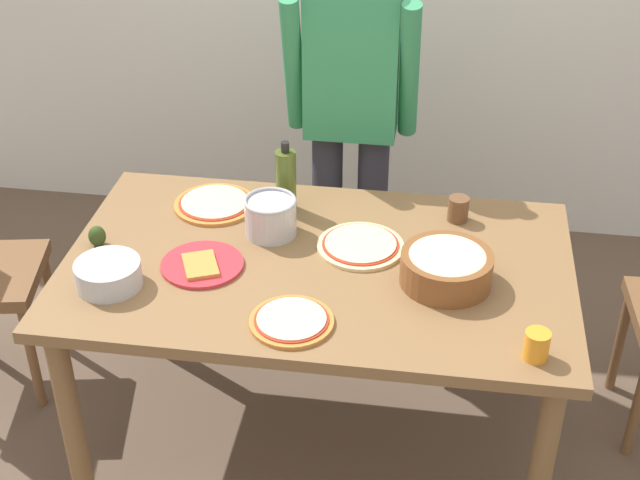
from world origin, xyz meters
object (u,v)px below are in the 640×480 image
at_px(pizza_cooked_on_tray, 292,321).
at_px(popcorn_bowl, 447,266).
at_px(pizza_raw_on_board, 361,245).
at_px(person_cook, 351,110).
at_px(cup_orange, 537,345).
at_px(plate_with_slice, 202,265).
at_px(cup_small_brown, 458,209).
at_px(dining_table, 318,285).
at_px(avocado, 97,236).
at_px(steel_pot, 271,216).
at_px(pizza_second_cooked, 215,204).
at_px(mixing_bowl_steel, 108,274).
at_px(olive_oil_bottle, 286,180).

height_order(pizza_cooked_on_tray, popcorn_bowl, popcorn_bowl).
xyz_separation_m(pizza_raw_on_board, pizza_cooked_on_tray, (-0.15, -0.42, 0.00)).
xyz_separation_m(person_cook, cup_orange, (0.64, -1.13, -0.14)).
height_order(plate_with_slice, cup_small_brown, cup_small_brown).
height_order(person_cook, pizza_cooked_on_tray, person_cook).
relative_size(dining_table, avocado, 22.86).
xyz_separation_m(pizza_cooked_on_tray, steel_pot, (-0.15, 0.46, 0.06)).
xyz_separation_m(pizza_cooked_on_tray, pizza_second_cooked, (-0.38, 0.61, 0.00)).
bearing_deg(popcorn_bowl, person_cook, 115.66).
relative_size(pizza_raw_on_board, mixing_bowl_steel, 1.41).
height_order(dining_table, plate_with_slice, plate_with_slice).
relative_size(olive_oil_bottle, steel_pot, 1.48).
relative_size(olive_oil_bottle, cup_small_brown, 3.01).
height_order(olive_oil_bottle, steel_pot, olive_oil_bottle).
bearing_deg(person_cook, olive_oil_bottle, -110.52).
bearing_deg(person_cook, pizza_raw_on_board, -80.35).
relative_size(plate_with_slice, steel_pot, 1.50).
relative_size(pizza_second_cooked, mixing_bowl_steel, 1.42).
relative_size(person_cook, cup_small_brown, 19.06).
bearing_deg(popcorn_bowl, mixing_bowl_steel, -170.63).
relative_size(pizza_cooked_on_tray, avocado, 3.49).
bearing_deg(mixing_bowl_steel, steel_pot, 40.23).
distance_m(steel_pot, cup_small_brown, 0.63).
bearing_deg(avocado, person_cook, 46.37).
distance_m(person_cook, popcorn_bowl, 0.90).
bearing_deg(avocado, dining_table, 0.81).
bearing_deg(pizza_cooked_on_tray, pizza_second_cooked, 121.85).
bearing_deg(steel_pot, cup_small_brown, 16.25).
relative_size(pizza_raw_on_board, popcorn_bowl, 1.01).
height_order(dining_table, olive_oil_bottle, olive_oil_bottle).
bearing_deg(pizza_cooked_on_tray, plate_with_slice, 143.73).
relative_size(dining_table, olive_oil_bottle, 6.25).
bearing_deg(olive_oil_bottle, pizza_cooked_on_tray, -78.41).
distance_m(person_cook, plate_with_slice, 0.93).
distance_m(pizza_cooked_on_tray, cup_orange, 0.68).
bearing_deg(pizza_cooked_on_tray, person_cook, 87.89).
distance_m(pizza_second_cooked, mixing_bowl_steel, 0.55).
bearing_deg(pizza_second_cooked, cup_small_brown, 2.23).
distance_m(dining_table, olive_oil_bottle, 0.40).
relative_size(pizza_raw_on_board, plate_with_slice, 1.09).
bearing_deg(steel_pot, olive_oil_bottle, 82.09).
relative_size(steel_pot, cup_small_brown, 2.04).
height_order(popcorn_bowl, mixing_bowl_steel, popcorn_bowl).
bearing_deg(plate_with_slice, steel_pot, 52.00).
bearing_deg(popcorn_bowl, pizza_cooked_on_tray, -147.84).
distance_m(pizza_raw_on_board, steel_pot, 0.31).
bearing_deg(pizza_second_cooked, popcorn_bowl, -22.88).
bearing_deg(cup_small_brown, plate_with_slice, -152.84).
height_order(popcorn_bowl, avocado, popcorn_bowl).
bearing_deg(steel_pot, dining_table, -38.99).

